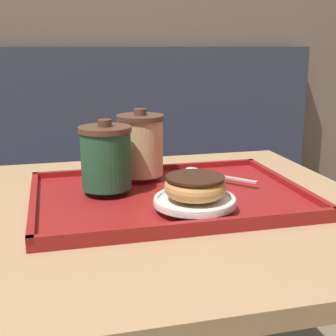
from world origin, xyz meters
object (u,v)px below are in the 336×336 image
object	(u,v)px
coffee_cup_front	(106,157)
spoon	(204,172)
coffee_cup_rear	(139,145)
donut_chocolate_glazed	(195,186)

from	to	relation	value
coffee_cup_front	spoon	world-z (taller)	coffee_cup_front
coffee_cup_rear	donut_chocolate_glazed	distance (m)	0.22
coffee_cup_rear	donut_chocolate_glazed	bearing A→B (deg)	-75.45
donut_chocolate_glazed	coffee_cup_front	bearing A→B (deg)	134.91
spoon	coffee_cup_rear	bearing A→B (deg)	33.51
coffee_cup_front	coffee_cup_rear	distance (m)	0.11
donut_chocolate_glazed	spoon	xyz separation A→B (m)	(0.08, 0.18, -0.03)
coffee_cup_rear	donut_chocolate_glazed	xyz separation A→B (m)	(0.06, -0.21, -0.03)
coffee_cup_front	spoon	size ratio (longest dim) A/B	0.98
coffee_cup_front	donut_chocolate_glazed	world-z (taller)	coffee_cup_front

